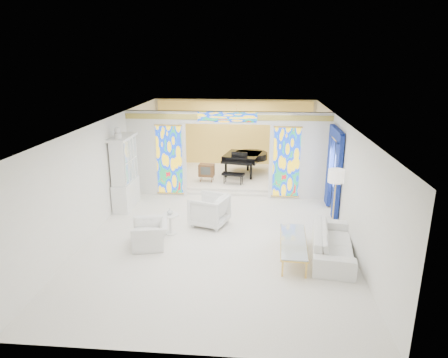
# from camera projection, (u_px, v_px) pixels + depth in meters

# --- Properties ---
(floor) EXTENTS (12.00, 12.00, 0.00)m
(floor) POSITION_uv_depth(u_px,v_px,m) (222.00, 217.00, 12.37)
(floor) COLOR white
(floor) RESTS_ON ground
(ceiling) EXTENTS (7.00, 12.00, 0.02)m
(ceiling) POSITION_uv_depth(u_px,v_px,m) (222.00, 120.00, 11.49)
(ceiling) COLOR white
(ceiling) RESTS_ON wall_back
(wall_back) EXTENTS (7.00, 0.02, 3.00)m
(wall_back) POSITION_uv_depth(u_px,v_px,m) (234.00, 134.00, 17.64)
(wall_back) COLOR white
(wall_back) RESTS_ON floor
(wall_front) EXTENTS (7.00, 0.02, 3.00)m
(wall_front) POSITION_uv_depth(u_px,v_px,m) (188.00, 275.00, 6.22)
(wall_front) COLOR white
(wall_front) RESTS_ON floor
(wall_left) EXTENTS (0.02, 12.00, 3.00)m
(wall_left) POSITION_uv_depth(u_px,v_px,m) (109.00, 168.00, 12.22)
(wall_left) COLOR white
(wall_left) RESTS_ON floor
(wall_right) EXTENTS (0.02, 12.00, 3.00)m
(wall_right) POSITION_uv_depth(u_px,v_px,m) (342.00, 173.00, 11.64)
(wall_right) COLOR white
(wall_right) RESTS_ON floor
(partition_wall) EXTENTS (7.00, 0.22, 3.00)m
(partition_wall) POSITION_uv_depth(u_px,v_px,m) (227.00, 151.00, 13.78)
(partition_wall) COLOR white
(partition_wall) RESTS_ON floor
(stained_glass_left) EXTENTS (0.90, 0.04, 2.40)m
(stained_glass_left) POSITION_uv_depth(u_px,v_px,m) (169.00, 160.00, 13.95)
(stained_glass_left) COLOR gold
(stained_glass_left) RESTS_ON partition_wall
(stained_glass_right) EXTENTS (0.90, 0.04, 2.40)m
(stained_glass_right) POSITION_uv_depth(u_px,v_px,m) (286.00, 162.00, 13.62)
(stained_glass_right) COLOR gold
(stained_glass_right) RESTS_ON partition_wall
(stained_glass_transom) EXTENTS (2.00, 0.04, 0.34)m
(stained_glass_transom) POSITION_uv_depth(u_px,v_px,m) (227.00, 117.00, 13.34)
(stained_glass_transom) COLOR gold
(stained_glass_transom) RESTS_ON partition_wall
(alcove_platform) EXTENTS (6.80, 3.80, 0.18)m
(alcove_platform) POSITION_uv_depth(u_px,v_px,m) (231.00, 176.00, 16.25)
(alcove_platform) COLOR white
(alcove_platform) RESTS_ON floor
(gold_curtain_back) EXTENTS (6.70, 0.10, 2.90)m
(gold_curtain_back) POSITION_uv_depth(u_px,v_px,m) (234.00, 134.00, 17.53)
(gold_curtain_back) COLOR gold
(gold_curtain_back) RESTS_ON wall_back
(chandelier) EXTENTS (0.48, 0.48, 0.30)m
(chandelier) POSITION_uv_depth(u_px,v_px,m) (237.00, 116.00, 15.41)
(chandelier) COLOR gold
(chandelier) RESTS_ON ceiling
(blue_drapes) EXTENTS (0.14, 1.85, 2.65)m
(blue_drapes) POSITION_uv_depth(u_px,v_px,m) (334.00, 165.00, 12.30)
(blue_drapes) COLOR navy
(blue_drapes) RESTS_ON wall_right
(china_cabinet) EXTENTS (0.56, 1.46, 2.72)m
(china_cabinet) POSITION_uv_depth(u_px,v_px,m) (125.00, 173.00, 12.86)
(china_cabinet) COLOR white
(china_cabinet) RESTS_ON floor
(armchair_left) EXTENTS (1.10, 1.20, 0.67)m
(armchair_left) POSITION_uv_depth(u_px,v_px,m) (150.00, 234.00, 10.41)
(armchair_left) COLOR silver
(armchair_left) RESTS_ON floor
(armchair_right) EXTENTS (1.25, 1.23, 0.90)m
(armchair_right) POSITION_uv_depth(u_px,v_px,m) (209.00, 210.00, 11.68)
(armchair_right) COLOR white
(armchair_right) RESTS_ON floor
(sofa) EXTENTS (1.26, 2.54, 0.71)m
(sofa) POSITION_uv_depth(u_px,v_px,m) (333.00, 243.00, 9.85)
(sofa) COLOR silver
(sofa) RESTS_ON floor
(side_table) EXTENTS (0.47, 0.47, 0.58)m
(side_table) POSITION_uv_depth(u_px,v_px,m) (170.00, 221.00, 11.09)
(side_table) COLOR white
(side_table) RESTS_ON floor
(vase) EXTENTS (0.20, 0.20, 0.17)m
(vase) POSITION_uv_depth(u_px,v_px,m) (170.00, 211.00, 11.01)
(vase) COLOR silver
(vase) RESTS_ON side_table
(coffee_table) EXTENTS (0.74, 2.08, 0.46)m
(coffee_table) POSITION_uv_depth(u_px,v_px,m) (293.00, 242.00, 9.77)
(coffee_table) COLOR silver
(coffee_table) RESTS_ON floor
(floor_lamp) EXTENTS (0.48, 0.48, 1.82)m
(floor_lamp) POSITION_uv_depth(u_px,v_px,m) (336.00, 179.00, 10.93)
(floor_lamp) COLOR gold
(floor_lamp) RESTS_ON floor
(grand_piano) EXTENTS (1.95, 2.66, 1.02)m
(grand_piano) POSITION_uv_depth(u_px,v_px,m) (246.00, 157.00, 16.14)
(grand_piano) COLOR black
(grand_piano) RESTS_ON alcove_platform
(tv_console) EXTENTS (0.60, 0.43, 0.66)m
(tv_console) POSITION_uv_depth(u_px,v_px,m) (207.00, 170.00, 15.21)
(tv_console) COLOR brown
(tv_console) RESTS_ON alcove_platform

